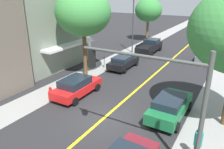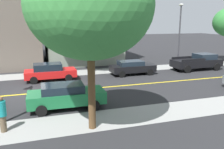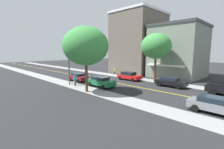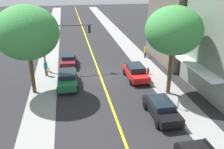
% 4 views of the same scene
% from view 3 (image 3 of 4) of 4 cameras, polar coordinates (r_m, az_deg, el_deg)
% --- Properties ---
extents(ground_plane, '(140.00, 140.00, 0.00)m').
position_cam_3_polar(ground_plane, '(28.14, -1.53, -2.48)').
color(ground_plane, '#262628').
extents(sidewalk_left, '(2.64, 126.00, 0.01)m').
position_cam_3_polar(sidewalk_left, '(32.61, 6.27, -1.04)').
color(sidewalk_left, gray).
rests_on(sidewalk_left, ground).
extents(sidewalk_right, '(2.64, 126.00, 0.01)m').
position_cam_3_polar(sidewalk_right, '(24.41, -12.02, -4.32)').
color(sidewalk_right, gray).
rests_on(sidewalk_right, ground).
extents(road_centerline_stripe, '(0.20, 126.00, 0.00)m').
position_cam_3_polar(road_centerline_stripe, '(28.14, -1.53, -2.48)').
color(road_centerline_stripe, yellow).
rests_on(road_centerline_stripe, ground).
extents(corner_shop_building, '(12.01, 10.13, 14.69)m').
position_cam_3_polar(corner_shop_building, '(40.75, 9.64, 11.12)').
color(corner_shop_building, '#665B51').
rests_on(corner_shop_building, ground).
extents(tan_rowhouse, '(11.83, 9.39, 10.58)m').
position_cam_3_polar(tan_rowhouse, '(35.84, 22.84, 7.71)').
color(tan_rowhouse, gray).
rests_on(tan_rowhouse, ground).
extents(street_tree_left_near, '(5.12, 5.12, 8.35)m').
position_cam_3_polar(street_tree_left_near, '(28.70, 15.52, 9.77)').
color(street_tree_left_near, brown).
rests_on(street_tree_left_near, ground).
extents(street_tree_right_corner, '(5.80, 5.80, 8.41)m').
position_cam_3_polar(street_tree_right_corner, '(20.68, -9.41, 10.05)').
color(street_tree_right_corner, brown).
rests_on(street_tree_right_corner, ground).
extents(fire_hydrant, '(0.44, 0.24, 0.77)m').
position_cam_3_polar(fire_hydrant, '(31.69, 6.63, -0.62)').
color(fire_hydrant, red).
rests_on(fire_hydrant, ground).
extents(parking_meter, '(0.12, 0.18, 1.28)m').
position_cam_3_polar(parking_meter, '(27.41, 20.18, -1.48)').
color(parking_meter, '#4C4C51').
rests_on(parking_meter, ground).
extents(traffic_light_mast, '(5.88, 0.32, 5.94)m').
position_cam_3_polar(traffic_light_mast, '(26.84, -11.76, 5.41)').
color(traffic_light_mast, '#474C47').
rests_on(traffic_light_mast, ground).
extents(red_sedan_left_curb, '(2.16, 4.52, 1.54)m').
position_cam_3_polar(red_sedan_left_curb, '(29.55, 6.16, -0.44)').
color(red_sedan_left_curb, red).
rests_on(red_sedan_left_curb, ground).
extents(grey_sedan_right_curb, '(1.96, 4.53, 1.42)m').
position_cam_3_polar(grey_sedan_right_curb, '(16.28, 33.53, -9.14)').
color(grey_sedan_right_curb, slate).
rests_on(grey_sedan_right_curb, ground).
extents(black_sedan_left_curb, '(2.07, 4.48, 1.39)m').
position_cam_3_polar(black_sedan_left_curb, '(25.35, 20.31, -2.47)').
color(black_sedan_left_curb, black).
rests_on(black_sedan_left_curb, ground).
extents(maroon_sedan_right_curb, '(2.13, 4.32, 1.39)m').
position_cam_3_polar(maroon_sedan_right_curb, '(28.99, -12.02, -0.86)').
color(maroon_sedan_right_curb, maroon).
rests_on(maroon_sedan_right_curb, ground).
extents(green_sedan_right_curb, '(2.16, 4.68, 1.51)m').
position_cam_3_polar(green_sedan_right_curb, '(23.83, -4.05, -2.51)').
color(green_sedan_right_curb, '#196638').
rests_on(green_sedan_right_curb, ground).
extents(pedestrian_teal_shirt, '(0.40, 0.40, 1.80)m').
position_cam_3_polar(pedestrian_teal_shirt, '(25.03, -13.11, -1.86)').
color(pedestrian_teal_shirt, brown).
rests_on(pedestrian_teal_shirt, ground).
extents(pedestrian_yellow_shirt, '(0.37, 0.37, 1.60)m').
position_cam_3_polar(pedestrian_yellow_shirt, '(36.61, 0.84, 1.34)').
color(pedestrian_yellow_shirt, '#33384C').
rests_on(pedestrian_yellow_shirt, ground).
extents(small_dog, '(0.38, 0.77, 0.57)m').
position_cam_3_polar(small_dog, '(26.16, -13.89, -2.71)').
color(small_dog, '#C6B28C').
rests_on(small_dog, ground).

